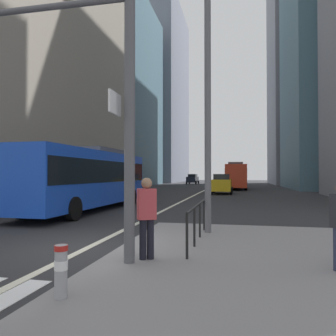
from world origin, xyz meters
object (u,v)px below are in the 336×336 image
at_px(car_receding_near, 222,184).
at_px(pedestrian_walking, 147,214).
at_px(city_bus_red_receding, 235,175).
at_px(car_oncoming_mid, 193,179).
at_px(traffic_signal_gantry, 43,74).
at_px(street_lamp_post, 208,66).
at_px(city_bus_blue_oncoming, 88,176).
at_px(car_receding_far, 234,180).
at_px(bollard_left, 61,268).

relative_size(car_receding_near, pedestrian_walking, 2.63).
relative_size(city_bus_red_receding, car_oncoming_mid, 2.44).
xyz_separation_m(traffic_signal_gantry, street_lamp_post, (3.22, 3.77, 1.18)).
xyz_separation_m(city_bus_red_receding, car_oncoming_mid, (-8.26, 19.98, -0.85)).
bearing_deg(street_lamp_post, traffic_signal_gantry, -130.52).
distance_m(city_bus_blue_oncoming, car_oncoming_mid, 47.50).
relative_size(city_bus_blue_oncoming, traffic_signal_gantry, 1.92).
xyz_separation_m(car_receding_far, bollard_left, (-1.94, -49.35, -0.41)).
distance_m(car_receding_far, traffic_signal_gantry, 47.59).
xyz_separation_m(city_bus_blue_oncoming, car_oncoming_mid, (-0.78, 47.48, -0.85)).
bearing_deg(car_receding_near, city_bus_red_receding, 83.95).
bearing_deg(traffic_signal_gantry, car_receding_far, 85.71).
distance_m(city_bus_blue_oncoming, car_receding_near, 17.62).
relative_size(car_oncoming_mid, bollard_left, 5.95).
distance_m(bollard_left, pedestrian_walking, 2.47).
relative_size(traffic_signal_gantry, pedestrian_walking, 3.51).
distance_m(city_bus_red_receding, bollard_left, 39.42).
bearing_deg(car_receding_near, street_lamp_post, -88.50).
relative_size(city_bus_blue_oncoming, street_lamp_post, 1.44).
bearing_deg(car_oncoming_mid, pedestrian_walking, -83.30).
relative_size(city_bus_red_receding, bollard_left, 14.54).
height_order(car_receding_far, traffic_signal_gantry, traffic_signal_gantry).
height_order(car_receding_near, bollard_left, car_receding_near).
bearing_deg(bollard_left, car_receding_near, 87.93).
relative_size(car_receding_near, traffic_signal_gantry, 0.75).
bearing_deg(car_oncoming_mid, car_receding_near, -77.15).
xyz_separation_m(traffic_signal_gantry, pedestrian_walking, (2.24, 0.34, -3.00)).
bearing_deg(bollard_left, car_oncoming_mid, 95.84).
distance_m(city_bus_red_receding, car_receding_near, 11.17).
xyz_separation_m(city_bus_red_receding, car_receding_far, (-0.25, 10.01, -0.85)).
bearing_deg(car_oncoming_mid, city_bus_red_receding, -67.54).
height_order(city_bus_blue_oncoming, street_lamp_post, street_lamp_post).
xyz_separation_m(car_oncoming_mid, car_receding_far, (8.01, -9.97, -0.00)).
height_order(car_receding_near, car_receding_far, same).
bearing_deg(city_bus_blue_oncoming, car_oncoming_mid, 90.94).
bearing_deg(street_lamp_post, bollard_left, -105.65).
xyz_separation_m(city_bus_red_receding, car_receding_near, (-1.17, -11.07, -0.85)).
distance_m(car_oncoming_mid, pedestrian_walking, 57.38).
bearing_deg(bollard_left, street_lamp_post, 74.35).
xyz_separation_m(car_receding_far, traffic_signal_gantry, (-3.55, -47.36, 3.11)).
height_order(city_bus_blue_oncoming, car_receding_near, city_bus_blue_oncoming).
distance_m(car_receding_far, bollard_left, 49.39).
bearing_deg(car_oncoming_mid, city_bus_blue_oncoming, -89.06).
height_order(city_bus_blue_oncoming, pedestrian_walking, city_bus_blue_oncoming).
height_order(city_bus_red_receding, bollard_left, city_bus_red_receding).
distance_m(city_bus_blue_oncoming, city_bus_red_receding, 28.51).
bearing_deg(traffic_signal_gantry, street_lamp_post, 49.48).
bearing_deg(city_bus_blue_oncoming, city_bus_red_receding, 74.78).
relative_size(city_bus_red_receding, car_receding_near, 2.45).
distance_m(car_oncoming_mid, car_receding_far, 12.79).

